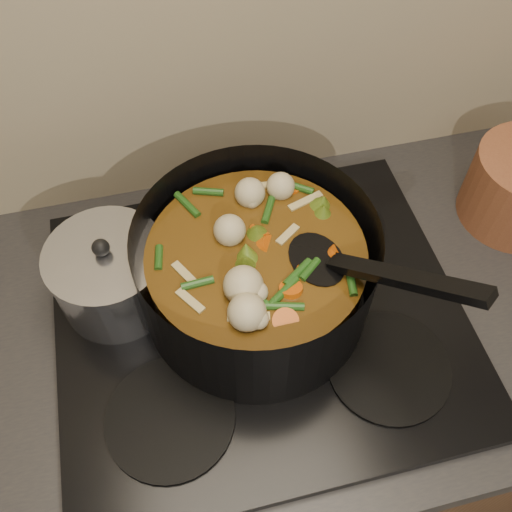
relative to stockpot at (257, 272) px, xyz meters
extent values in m
cube|color=brown|center=(0.00, -0.03, -0.58)|extent=(2.60, 0.60, 0.86)
cube|color=black|center=(0.00, -0.03, -0.12)|extent=(2.64, 0.64, 0.05)
cube|color=black|center=(0.00, -0.03, -0.09)|extent=(0.62, 0.54, 0.02)
cylinder|color=black|center=(-0.16, -0.16, -0.08)|extent=(0.18, 0.18, 0.01)
cylinder|color=black|center=(0.16, -0.16, -0.08)|extent=(0.18, 0.18, 0.01)
cylinder|color=black|center=(-0.16, 0.10, -0.08)|extent=(0.18, 0.18, 0.01)
cylinder|color=black|center=(0.16, 0.10, -0.08)|extent=(0.18, 0.18, 0.01)
cylinder|color=black|center=(0.00, 0.00, 0.01)|extent=(0.45, 0.45, 0.17)
cylinder|color=black|center=(0.00, 0.00, -0.07)|extent=(0.34, 0.34, 0.01)
cylinder|color=#623910|center=(0.00, 0.00, -0.01)|extent=(0.31, 0.31, 0.12)
cylinder|color=orange|center=(0.04, 0.00, 0.05)|extent=(0.03, 0.04, 0.03)
cylinder|color=orange|center=(0.04, 0.07, 0.05)|extent=(0.05, 0.04, 0.03)
cylinder|color=orange|center=(-0.05, 0.11, 0.05)|extent=(0.05, 0.05, 0.03)
cylinder|color=orange|center=(-0.06, 0.01, 0.05)|extent=(0.04, 0.04, 0.03)
cylinder|color=orange|center=(-0.07, -0.07, 0.05)|extent=(0.04, 0.04, 0.03)
cylinder|color=orange|center=(0.01, -0.04, 0.05)|extent=(0.05, 0.05, 0.03)
cylinder|color=orange|center=(0.08, -0.02, 0.05)|extent=(0.04, 0.04, 0.03)
cylinder|color=orange|center=(0.09, 0.08, 0.05)|extent=(0.04, 0.04, 0.03)
cylinder|color=orange|center=(-0.01, 0.06, 0.05)|extent=(0.05, 0.05, 0.03)
cylinder|color=orange|center=(-0.09, 0.04, 0.05)|extent=(0.04, 0.05, 0.03)
sphere|color=beige|center=(0.07, 0.00, 0.06)|extent=(0.05, 0.05, 0.05)
sphere|color=beige|center=(0.00, 0.07, 0.06)|extent=(0.05, 0.05, 0.05)
sphere|color=beige|center=(-0.07, -0.01, 0.06)|extent=(0.05, 0.05, 0.05)
sphere|color=beige|center=(0.01, -0.07, 0.06)|extent=(0.05, 0.05, 0.05)
sphere|color=beige|center=(0.07, 0.02, 0.06)|extent=(0.05, 0.05, 0.05)
cone|color=#58711C|center=(0.02, -0.10, 0.06)|extent=(0.05, 0.05, 0.04)
cone|color=#58711C|center=(0.09, 0.02, 0.06)|extent=(0.05, 0.05, 0.04)
cone|color=#58711C|center=(-0.03, 0.09, 0.06)|extent=(0.05, 0.05, 0.04)
cone|color=#58711C|center=(-0.09, -0.03, 0.06)|extent=(0.05, 0.05, 0.04)
cone|color=#58711C|center=(0.04, -0.09, 0.06)|extent=(0.05, 0.05, 0.04)
cylinder|color=#225318|center=(0.03, 0.04, 0.05)|extent=(0.01, 0.05, 0.01)
cylinder|color=#225318|center=(-0.03, 0.11, 0.05)|extent=(0.04, 0.04, 0.01)
cylinder|color=#225318|center=(-0.09, 0.04, 0.05)|extent=(0.05, 0.02, 0.01)
cylinder|color=#225318|center=(-0.07, -0.03, 0.05)|extent=(0.03, 0.05, 0.01)
cylinder|color=#225318|center=(-0.01, -0.05, 0.05)|extent=(0.03, 0.05, 0.01)
cylinder|color=#225318|center=(0.07, -0.09, 0.05)|extent=(0.05, 0.02, 0.01)
cylinder|color=#225318|center=(0.09, 0.00, 0.05)|extent=(0.04, 0.04, 0.01)
cylinder|color=#225318|center=(0.05, 0.06, 0.05)|extent=(0.01, 0.05, 0.01)
cylinder|color=#225318|center=(-0.01, 0.05, 0.05)|extent=(0.04, 0.04, 0.01)
cylinder|color=#225318|center=(-0.10, 0.06, 0.05)|extent=(0.05, 0.02, 0.01)
cylinder|color=#225318|center=(-0.09, -0.04, 0.05)|extent=(0.03, 0.05, 0.01)
cylinder|color=#225318|center=(-0.02, -0.07, 0.05)|extent=(0.03, 0.05, 0.01)
cube|color=tan|center=(-0.07, 0.05, 0.05)|extent=(0.05, 0.01, 0.00)
cube|color=tan|center=(-0.07, -0.05, 0.05)|extent=(0.02, 0.05, 0.00)
cube|color=tan|center=(0.03, -0.08, 0.05)|extent=(0.05, 0.04, 0.00)
cube|color=tan|center=(0.08, 0.00, 0.05)|extent=(0.04, 0.04, 0.00)
cube|color=tan|center=(0.02, 0.08, 0.05)|extent=(0.03, 0.05, 0.00)
cube|color=tan|center=(-0.07, 0.04, 0.05)|extent=(0.05, 0.02, 0.00)
cube|color=tan|center=(-0.06, -0.06, 0.05)|extent=(0.01, 0.05, 0.00)
ellipsoid|color=black|center=(0.08, -0.03, 0.05)|extent=(0.09, 0.11, 0.01)
cube|color=black|center=(0.15, -0.12, 0.11)|extent=(0.14, 0.18, 0.13)
cylinder|color=silver|center=(-0.21, 0.06, -0.03)|extent=(0.17, 0.17, 0.11)
cylinder|color=silver|center=(-0.21, 0.06, 0.03)|extent=(0.18, 0.18, 0.01)
sphere|color=black|center=(-0.21, 0.06, 0.05)|extent=(0.03, 0.03, 0.03)
camera|label=1|loc=(-0.11, -0.45, 0.69)|focal=40.00mm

